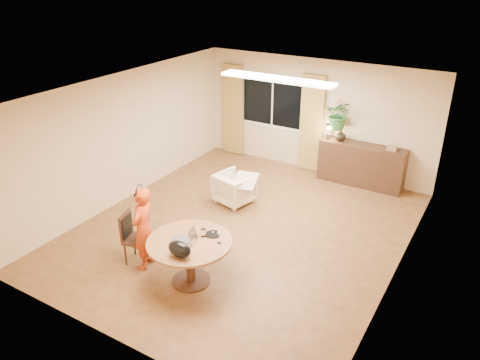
{
  "coord_description": "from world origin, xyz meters",
  "views": [
    {
      "loc": [
        3.77,
        -6.42,
        4.52
      ],
      "look_at": [
        0.05,
        -0.2,
        1.11
      ],
      "focal_mm": 35.0,
      "sensor_mm": 36.0,
      "label": 1
    }
  ],
  "objects_px": {
    "dining_table": "(190,250)",
    "child": "(143,228)",
    "sideboard": "(361,165)",
    "dining_chair": "(137,238)",
    "armchair": "(235,188)"
  },
  "relations": [
    {
      "from": "child",
      "to": "armchair",
      "type": "xyz_separation_m",
      "value": [
        0.08,
        2.62,
        -0.38
      ]
    },
    {
      "from": "dining_table",
      "to": "child",
      "type": "bearing_deg",
      "value": -177.67
    },
    {
      "from": "sideboard",
      "to": "dining_table",
      "type": "bearing_deg",
      "value": -103.49
    },
    {
      "from": "dining_table",
      "to": "sideboard",
      "type": "bearing_deg",
      "value": 76.51
    },
    {
      "from": "dining_table",
      "to": "armchair",
      "type": "distance_m",
      "value": 2.72
    },
    {
      "from": "dining_table",
      "to": "sideboard",
      "type": "height_order",
      "value": "sideboard"
    },
    {
      "from": "dining_table",
      "to": "armchair",
      "type": "height_order",
      "value": "dining_table"
    },
    {
      "from": "dining_chair",
      "to": "child",
      "type": "height_order",
      "value": "child"
    },
    {
      "from": "dining_table",
      "to": "dining_chair",
      "type": "height_order",
      "value": "dining_chair"
    },
    {
      "from": "dining_chair",
      "to": "sideboard",
      "type": "relative_size",
      "value": 0.47
    },
    {
      "from": "dining_table",
      "to": "armchair",
      "type": "xyz_separation_m",
      "value": [
        -0.79,
        2.59,
        -0.26
      ]
    },
    {
      "from": "armchair",
      "to": "child",
      "type": "bearing_deg",
      "value": 101.5
    },
    {
      "from": "child",
      "to": "sideboard",
      "type": "height_order",
      "value": "child"
    },
    {
      "from": "dining_chair",
      "to": "sideboard",
      "type": "height_order",
      "value": "sideboard"
    },
    {
      "from": "child",
      "to": "sideboard",
      "type": "distance_m",
      "value": 5.19
    }
  ]
}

